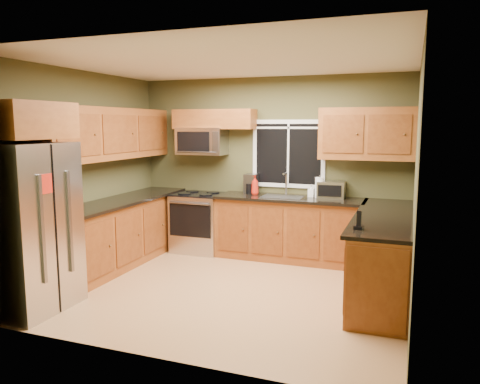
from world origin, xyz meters
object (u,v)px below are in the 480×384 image
Objects in this scene: soap_bottle_a at (255,185)px; range at (199,222)px; cordless_phone at (359,224)px; coffee_maker at (251,184)px; refrigerator at (29,228)px; toaster_oven at (331,190)px; soap_bottle_b at (311,191)px; microwave at (202,141)px; kettle at (251,185)px; paper_towel_roll at (319,188)px.

range is at bearing -175.26° from soap_bottle_a.
cordless_phone is (2.63, -1.82, 0.53)m from range.
coffee_maker is 1.57× the size of cordless_phone.
refrigerator is 6.29× the size of soap_bottle_a.
range is 2.37× the size of toaster_oven.
coffee_maker reaches higher than soap_bottle_a.
cordless_phone is (3.32, 0.95, 0.10)m from refrigerator.
soap_bottle_a reaches higher than soap_bottle_b.
microwave is 2.65× the size of soap_bottle_a.
paper_towel_roll is at bearing -4.08° from kettle.
range is 2.12m from toaster_oven.
soap_bottle_b is 0.96× the size of cordless_phone.
paper_towel_roll is (-0.16, -0.04, 0.03)m from toaster_oven.
soap_bottle_a is 0.85m from soap_bottle_b.
toaster_oven is at bearing 14.80° from paper_towel_roll.
paper_towel_roll is at bearing 1.72° from soap_bottle_a.
kettle is 2.72m from cordless_phone.
range is at bearing -175.87° from toaster_oven.
coffee_maker is at bearing 2.35° from microwave.
coffee_maker reaches higher than soap_bottle_b.
range is 3.27× the size of soap_bottle_a.
soap_bottle_a is (0.90, -0.06, -0.65)m from microwave.
soap_bottle_b is (2.44, 2.89, 0.13)m from refrigerator.
soap_bottle_a is at bearing -3.91° from microwave.
range is 1.84m from soap_bottle_b.
cordless_phone is at bearing -68.37° from paper_towel_roll.
toaster_oven is 1.21× the size of paper_towel_roll.
cordless_phone is at bearing -47.53° from soap_bottle_a.
toaster_oven is 2.16× the size of soap_bottle_b.
toaster_oven is (2.03, 0.15, 0.59)m from range.
toaster_oven reaches higher than soap_bottle_b.
coffee_maker is at bearing 132.60° from cordless_phone.
kettle is 1.08m from paper_towel_roll.
soap_bottle_a reaches higher than cordless_phone.
paper_towel_roll is (1.87, 0.10, 0.62)m from range.
coffee_maker is at bearing -46.91° from kettle.
microwave is at bearing -176.81° from kettle.
microwave is 4.14× the size of soap_bottle_b.
toaster_oven is 1.32× the size of coffee_maker.
toaster_oven is (2.72, 2.92, 0.16)m from refrigerator.
soap_bottle_a is 1.56× the size of soap_bottle_b.
microwave is at bearing 143.41° from cordless_phone.
kettle is at bearing 175.92° from paper_towel_roll.
range is (0.69, 2.77, -0.43)m from refrigerator.
soap_bottle_b is (1.75, -0.01, -0.70)m from microwave.
coffee_maker is at bearing 63.05° from refrigerator.
soap_bottle_a is at bearing 4.74° from range.
coffee_maker is at bearing 176.48° from paper_towel_roll.
kettle is (-0.01, 0.01, -0.02)m from coffee_maker.
cordless_phone is (2.63, -1.96, -0.73)m from microwave.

